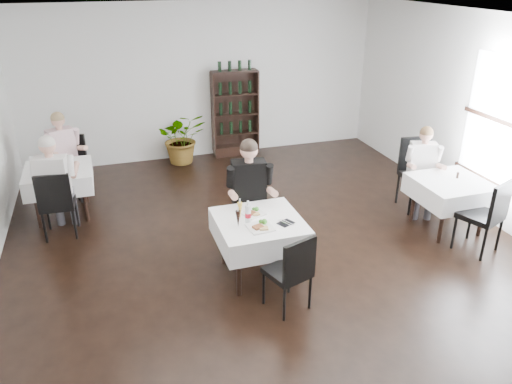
{
  "coord_description": "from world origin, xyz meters",
  "views": [
    {
      "loc": [
        -1.96,
        -5.09,
        3.59
      ],
      "look_at": [
        -0.27,
        0.2,
        1.05
      ],
      "focal_mm": 35.0,
      "sensor_mm": 36.0,
      "label": 1
    }
  ],
  "objects_px": {
    "wine_shelf": "(235,114)",
    "potted_tree": "(182,138)",
    "diner_main": "(250,190)",
    "main_table": "(259,230)"
  },
  "relations": [
    {
      "from": "main_table",
      "to": "diner_main",
      "type": "xyz_separation_m",
      "value": [
        0.06,
        0.56,
        0.3
      ]
    },
    {
      "from": "wine_shelf",
      "to": "potted_tree",
      "type": "height_order",
      "value": "wine_shelf"
    },
    {
      "from": "wine_shelf",
      "to": "diner_main",
      "type": "bearing_deg",
      "value": -102.62
    },
    {
      "from": "wine_shelf",
      "to": "potted_tree",
      "type": "bearing_deg",
      "value": -173.76
    },
    {
      "from": "diner_main",
      "to": "main_table",
      "type": "bearing_deg",
      "value": -96.05
    },
    {
      "from": "wine_shelf",
      "to": "potted_tree",
      "type": "xyz_separation_m",
      "value": [
        -1.12,
        -0.12,
        -0.34
      ]
    },
    {
      "from": "diner_main",
      "to": "wine_shelf",
      "type": "bearing_deg",
      "value": 77.38
    },
    {
      "from": "potted_tree",
      "to": "main_table",
      "type": "bearing_deg",
      "value": -87.02
    },
    {
      "from": "potted_tree",
      "to": "wine_shelf",
      "type": "bearing_deg",
      "value": 6.24
    },
    {
      "from": "main_table",
      "to": "wine_shelf",
      "type": "bearing_deg",
      "value": 78.22
    }
  ]
}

